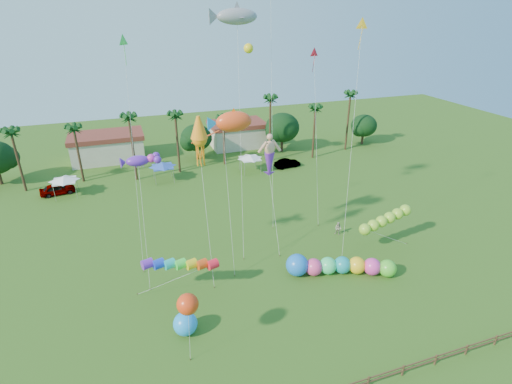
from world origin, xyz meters
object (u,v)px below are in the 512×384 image
object	(u,v)px
car_b	(287,163)
blue_ball	(185,324)
spectator_b	(338,229)
caterpillar_inflatable	(336,266)
car_a	(57,189)

from	to	relation	value
car_b	blue_ball	world-z (taller)	blue_ball
car_b	spectator_b	bearing A→B (deg)	166.16
spectator_b	caterpillar_inflatable	distance (m)	7.98
caterpillar_inflatable	car_b	bearing A→B (deg)	95.89
blue_ball	car_b	bearing A→B (deg)	54.41
caterpillar_inflatable	blue_ball	xyz separation A→B (m)	(-16.04, -3.12, 0.05)
car_a	caterpillar_inflatable	bearing A→B (deg)	-145.50
caterpillar_inflatable	blue_ball	size ratio (longest dim) A/B	5.41
car_b	caterpillar_inflatable	distance (m)	30.16
car_b	blue_ball	distance (m)	39.86
car_a	blue_ball	size ratio (longest dim) A/B	2.36
caterpillar_inflatable	spectator_b	bearing A→B (deg)	78.52
caterpillar_inflatable	blue_ball	bearing A→B (deg)	-149.37
spectator_b	blue_ball	distance (m)	22.49
car_a	spectator_b	distance (m)	40.54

